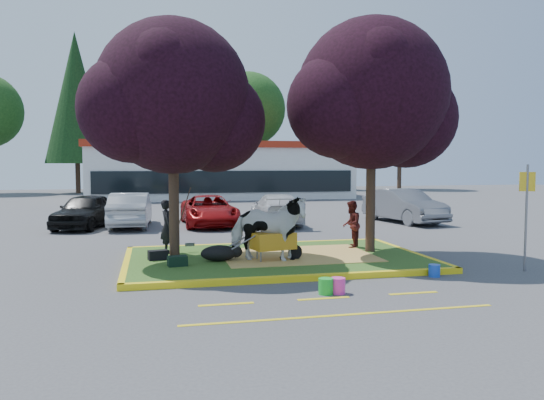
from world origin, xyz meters
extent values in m
plane|color=#424244|center=(0.00, 0.00, 0.00)|extent=(90.00, 90.00, 0.00)
cube|color=#2C5219|center=(0.00, 0.00, 0.07)|extent=(8.00, 5.00, 0.15)
cube|color=yellow|center=(0.00, -2.58, 0.07)|extent=(8.30, 0.16, 0.15)
cube|color=yellow|center=(0.00, 2.58, 0.07)|extent=(8.30, 0.16, 0.15)
cube|color=yellow|center=(-4.08, 0.00, 0.07)|extent=(0.16, 5.30, 0.15)
cube|color=yellow|center=(4.08, 0.00, 0.07)|extent=(0.16, 5.30, 0.15)
cube|color=tan|center=(0.60, 0.00, 0.15)|extent=(4.20, 3.00, 0.01)
cylinder|color=black|center=(-2.80, 0.40, 1.91)|extent=(0.28, 0.28, 3.53)
sphere|color=black|center=(-2.80, 0.40, 4.56)|extent=(4.20, 4.20, 4.20)
sphere|color=black|center=(-1.64, 0.60, 3.93)|extent=(2.86, 2.86, 2.86)
sphere|color=black|center=(-3.85, 0.10, 4.18)|extent=(2.86, 2.86, 2.86)
cylinder|color=black|center=(2.90, 0.20, 2.00)|extent=(0.28, 0.28, 3.70)
sphere|color=black|center=(2.90, 0.20, 4.77)|extent=(4.40, 4.40, 4.40)
sphere|color=black|center=(4.11, 0.40, 4.11)|extent=(2.99, 2.99, 2.99)
sphere|color=black|center=(1.80, -0.10, 4.37)|extent=(2.99, 2.99, 2.99)
cube|color=yellow|center=(-2.00, -4.20, 0.00)|extent=(1.10, 0.12, 0.01)
cube|color=yellow|center=(0.00, -4.20, 0.00)|extent=(1.10, 0.12, 0.01)
cube|color=yellow|center=(2.00, -4.20, 0.00)|extent=(1.10, 0.12, 0.01)
cube|color=yellow|center=(0.00, -5.40, 0.00)|extent=(6.00, 0.10, 0.01)
cube|color=silver|center=(2.00, 28.00, 2.00)|extent=(20.00, 8.00, 4.00)
cube|color=maroon|center=(2.00, 28.00, 4.15)|extent=(20.40, 8.40, 0.50)
cube|color=black|center=(2.00, 23.95, 1.40)|extent=(19.00, 0.10, 1.60)
cylinder|color=black|center=(-10.00, 37.00, 1.96)|extent=(0.44, 0.44, 3.92)
cone|color=black|center=(-10.00, 37.00, 8.68)|extent=(5.60, 5.60, 11.90)
cylinder|color=black|center=(-2.00, 38.50, 1.54)|extent=(0.44, 0.44, 3.08)
sphere|color=#143811|center=(-2.00, 38.50, 6.82)|extent=(6.16, 6.16, 6.16)
cylinder|color=black|center=(6.00, 37.50, 1.82)|extent=(0.44, 0.44, 3.64)
sphere|color=#143811|center=(6.00, 37.50, 8.06)|extent=(7.28, 7.28, 7.28)
cylinder|color=black|center=(14.00, 38.00, 1.75)|extent=(0.44, 0.44, 3.50)
cone|color=black|center=(14.00, 38.00, 7.75)|extent=(5.00, 5.00, 10.62)
cylinder|color=black|center=(22.00, 37.00, 1.61)|extent=(0.44, 0.44, 3.22)
sphere|color=#143811|center=(22.00, 37.00, 7.13)|extent=(6.44, 6.44, 6.44)
imported|color=white|center=(-0.41, -0.72, 1.03)|extent=(2.29, 1.63, 1.76)
ellipsoid|color=black|center=(-1.66, -0.37, 0.36)|extent=(1.01, 0.61, 0.43)
imported|color=black|center=(-2.97, 1.26, 0.92)|extent=(0.44, 0.61, 1.55)
imported|color=#491715|center=(2.60, 0.96, 0.88)|extent=(0.83, 0.89, 1.45)
imported|color=black|center=(0.15, 1.39, 0.70)|extent=(0.35, 0.67, 1.09)
cylinder|color=black|center=(0.38, -0.60, 0.35)|extent=(0.41, 0.17, 0.40)
cylinder|color=slate|center=(-0.62, -0.85, 0.29)|extent=(0.04, 0.04, 0.29)
cylinder|color=slate|center=(-0.62, -0.36, 0.29)|extent=(0.04, 0.04, 0.29)
cube|color=#C58417|center=(-0.23, -0.60, 0.68)|extent=(1.23, 0.91, 0.44)
cylinder|color=slate|center=(-1.07, -0.85, 0.71)|extent=(0.71, 0.21, 0.36)
cylinder|color=slate|center=(-1.07, -0.36, 0.71)|extent=(0.71, 0.21, 0.36)
cube|color=black|center=(-3.26, 0.18, 0.28)|extent=(0.55, 0.38, 0.26)
cube|color=black|center=(-2.78, -0.83, 0.28)|extent=(0.52, 0.37, 0.26)
cylinder|color=slate|center=(5.90, -2.70, 1.36)|extent=(0.06, 0.06, 2.73)
cube|color=yellow|center=(5.90, -2.70, 2.29)|extent=(0.36, 0.18, 0.49)
cylinder|color=green|center=(0.16, -3.86, 0.17)|extent=(0.38, 0.38, 0.34)
cylinder|color=#F937AB|center=(0.43, -3.87, 0.17)|extent=(0.41, 0.41, 0.34)
cylinder|color=blue|center=(3.29, -2.80, 0.15)|extent=(0.29, 0.29, 0.30)
imported|color=black|center=(-6.17, 9.30, 0.73)|extent=(2.77, 4.59, 1.46)
imported|color=#9FA3A7|center=(-4.30, 9.26, 0.74)|extent=(1.79, 4.59, 1.49)
imported|color=maroon|center=(-0.94, 8.99, 0.67)|extent=(2.30, 4.86, 1.34)
imported|color=silver|center=(2.07, 8.72, 0.69)|extent=(2.30, 4.90, 1.38)
imported|color=slate|center=(8.04, 8.25, 0.78)|extent=(2.43, 4.93, 1.55)
camera|label=1|loc=(-3.38, -14.34, 2.76)|focal=35.00mm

